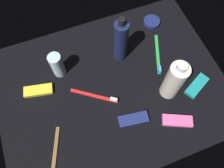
{
  "coord_description": "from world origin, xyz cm",
  "views": [
    {
      "loc": [
        11.99,
        31.26,
        77.08
      ],
      "look_at": [
        0.0,
        0.0,
        3.0
      ],
      "focal_mm": 36.09,
      "sensor_mm": 36.0,
      "label": 1
    }
  ],
  "objects": [
    {
      "name": "deodorant_stick",
      "position": [
        16.32,
        -13.18,
        5.46
      ],
      "size": [
        4.67,
        4.67,
        10.92
      ],
      "primitive_type": "cylinder",
      "color": "silver",
      "rests_on": "ground_plane"
    },
    {
      "name": "snack_bar_pink",
      "position": [
        -16.49,
        20.26,
        0.75
      ],
      "size": [
        11.12,
        7.99,
        1.5
      ],
      "primitive_type": "cube",
      "rotation": [
        0.0,
        0.0,
        -0.43
      ],
      "color": "#E55999",
      "rests_on": "ground_plane"
    },
    {
      "name": "bodywash_bottle",
      "position": [
        -18.85,
        8.84,
        8.95
      ],
      "size": [
        6.39,
        6.39,
        19.49
      ],
      "color": "silver",
      "rests_on": "ground_plane"
    },
    {
      "name": "snack_bar_yellow",
      "position": [
        25.89,
        -8.23,
        0.75
      ],
      "size": [
        11.0,
        6.05,
        1.5
      ],
      "primitive_type": "cube",
      "rotation": [
        0.0,
        0.0,
        -0.21
      ],
      "color": "yellow",
      "rests_on": "ground_plane"
    },
    {
      "name": "toothbrush_green",
      "position": [
        -21.76,
        -5.96,
        0.61
      ],
      "size": [
        7.77,
        17.17,
        2.1
      ],
      "color": "green",
      "rests_on": "ground_plane"
    },
    {
      "name": "snack_bar_navy",
      "position": [
        -2.46,
        14.32,
        0.75
      ],
      "size": [
        10.89,
        5.55,
        1.5
      ],
      "primitive_type": "cube",
      "rotation": [
        0.0,
        0.0,
        -0.15
      ],
      "color": "navy",
      "rests_on": "ground_plane"
    },
    {
      "name": "toothbrush_brown",
      "position": [
        26.58,
        16.77,
        0.61
      ],
      "size": [
        7.8,
        17.16,
        2.1
      ],
      "color": "brown",
      "rests_on": "ground_plane"
    },
    {
      "name": "lotion_bottle",
      "position": [
        -7.91,
        -11.9,
        9.65
      ],
      "size": [
        5.25,
        5.25,
        21.55
      ],
      "color": "#151E42",
      "rests_on": "ground_plane"
    },
    {
      "name": "toothbrush_red",
      "position": [
        6.51,
        1.54,
        0.61
      ],
      "size": [
        15.31,
        11.49,
        2.1
      ],
      "color": "red",
      "rests_on": "ground_plane"
    },
    {
      "name": "ground_plane",
      "position": [
        0.0,
        0.0,
        -0.6
      ],
      "size": [
        84.0,
        64.0,
        1.2
      ],
      "primitive_type": "cube",
      "color": "black"
    },
    {
      "name": "cream_tin_left",
      "position": [
        -26.56,
        -21.99,
        0.79
      ],
      "size": [
        6.88,
        6.88,
        1.59
      ],
      "primitive_type": "cylinder",
      "color": "navy",
      "rests_on": "ground_plane"
    },
    {
      "name": "snack_bar_teal",
      "position": [
        -29.55,
        10.97,
        0.75
      ],
      "size": [
        11.09,
        8.25,
        1.5
      ],
      "primitive_type": "cube",
      "rotation": [
        0.0,
        0.0,
        0.47
      ],
      "color": "teal",
      "rests_on": "ground_plane"
    }
  ]
}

